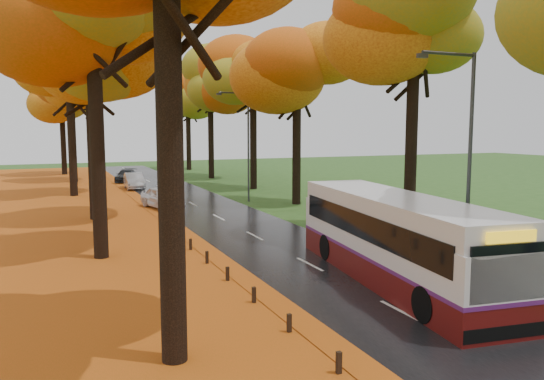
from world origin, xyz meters
TOP-DOWN VIEW (x-y plane):
  - road at (0.00, 25.00)m, footprint 6.50×90.00m
  - centre_line at (0.00, 25.00)m, footprint 0.12×90.00m
  - leaf_verge at (-9.00, 25.00)m, footprint 12.00×90.00m
  - leaf_drift at (-3.05, 25.00)m, footprint 0.90×90.00m
  - trees_left at (-7.18, 27.06)m, footprint 9.20×74.00m
  - trees_right at (7.19, 26.91)m, footprint 9.30×74.20m
  - bollard_row at (-3.70, 4.70)m, footprint 0.11×23.51m
  - streetlamp_near at (3.95, 8.00)m, footprint 2.45×0.18m
  - streetlamp_mid at (3.95, 30.00)m, footprint 2.45×0.18m
  - streetlamp_far at (3.95, 52.00)m, footprint 2.45×0.18m
  - bus at (1.73, 8.78)m, footprint 4.10×11.76m
  - car_white at (-2.35, 29.10)m, footprint 2.63×4.51m
  - car_silver at (-2.35, 41.33)m, footprint 1.62×4.27m
  - car_dark at (-2.14, 47.76)m, footprint 2.93×4.54m

SIDE VIEW (x-z plane):
  - leaf_verge at x=-9.00m, z-range 0.00..0.02m
  - road at x=0.00m, z-range 0.00..0.04m
  - leaf_drift at x=-3.05m, z-range 0.04..0.05m
  - centre_line at x=0.00m, z-range 0.04..0.05m
  - bollard_row at x=-3.70m, z-range 0.00..0.52m
  - car_dark at x=-2.14m, z-range 0.04..1.26m
  - car_silver at x=-2.35m, z-range 0.04..1.43m
  - car_white at x=-2.35m, z-range 0.04..1.48m
  - bus at x=1.73m, z-range 0.11..3.14m
  - streetlamp_near at x=3.95m, z-range 0.71..8.71m
  - streetlamp_mid at x=3.95m, z-range 0.71..8.71m
  - streetlamp_far at x=3.95m, z-range 0.71..8.71m
  - trees_left at x=-7.18m, z-range 2.59..16.48m
  - trees_right at x=7.19m, z-range 2.71..16.67m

